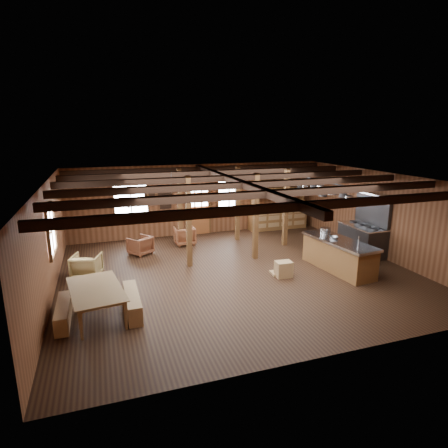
{
  "coord_description": "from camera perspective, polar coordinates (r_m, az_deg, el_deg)",
  "views": [
    {
      "loc": [
        -3.68,
        -9.73,
        4.13
      ],
      "look_at": [
        0.02,
        1.28,
        1.17
      ],
      "focal_mm": 30.0,
      "sensor_mm": 36.0,
      "label": 1
    }
  ],
  "objects": [
    {
      "name": "timber_posts",
      "position": [
        12.83,
        0.98,
        2.0
      ],
      "size": [
        3.95,
        2.35,
        2.8
      ],
      "color": "#4A2A15",
      "rests_on": "floor"
    },
    {
      "name": "window_back_right",
      "position": [
        15.25,
        0.75,
        4.73
      ],
      "size": [
        1.02,
        0.06,
        1.32
      ],
      "color": "white",
      "rests_on": "wall_back"
    },
    {
      "name": "window_left",
      "position": [
        10.62,
        -24.91,
        -0.85
      ],
      "size": [
        0.14,
        1.24,
        1.32
      ],
      "color": "white",
      "rests_on": "wall_back"
    },
    {
      "name": "armchair_b",
      "position": [
        13.79,
        -6.01,
        -1.79
      ],
      "size": [
        0.71,
        0.73,
        0.66
      ],
      "primitive_type": "imported",
      "rotation": [
        0.0,
        0.0,
        3.14
      ],
      "color": "brown",
      "rests_on": "floor"
    },
    {
      "name": "bowl",
      "position": [
        11.7,
        16.37,
        -1.97
      ],
      "size": [
        0.32,
        0.32,
        0.06
      ],
      "primitive_type": "imported",
      "rotation": [
        0.0,
        0.0,
        -0.35
      ],
      "color": "silver",
      "rests_on": "kitchen_island"
    },
    {
      "name": "ceiling_joists",
      "position": [
        10.67,
        1.8,
        6.47
      ],
      "size": [
        9.8,
        8.82,
        0.18
      ],
      "color": "black",
      "rests_on": "ceiling"
    },
    {
      "name": "counter_pot",
      "position": [
        12.16,
        15.18,
        -0.98
      ],
      "size": [
        0.31,
        0.31,
        0.19
      ],
      "primitive_type": "cylinder",
      "color": "silver",
      "rests_on": "kitchen_island"
    },
    {
      "name": "bench_wall",
      "position": [
        9.17,
        -23.27,
        -12.31
      ],
      "size": [
        0.28,
        1.48,
        0.41
      ],
      "primitive_type": "cube",
      "color": "#9C6F47",
      "rests_on": "floor"
    },
    {
      "name": "dining_table",
      "position": [
        9.06,
        -18.55,
        -11.21
      ],
      "size": [
        1.35,
        2.08,
        0.68
      ],
      "primitive_type": "imported",
      "rotation": [
        0.0,
        0.0,
        1.72
      ],
      "color": "olive",
      "rests_on": "floor"
    },
    {
      "name": "window_back_left",
      "position": [
        14.46,
        -14.03,
        3.77
      ],
      "size": [
        1.32,
        0.06,
        1.32
      ],
      "color": "white",
      "rests_on": "wall_back"
    },
    {
      "name": "pot_rack",
      "position": [
        12.1,
        14.96,
        5.0
      ],
      "size": [
        0.41,
        3.0,
        0.46
      ],
      "color": "#323134",
      "rests_on": "ceiling"
    },
    {
      "name": "commercial_range",
      "position": [
        13.45,
        20.52,
        -1.56
      ],
      "size": [
        0.87,
        1.71,
        2.1
      ],
      "color": "#323134",
      "rests_on": "floor"
    },
    {
      "name": "armchair_a",
      "position": [
        12.96,
        -12.65,
        -3.21
      ],
      "size": [
        0.94,
        0.94,
        0.62
      ],
      "primitive_type": "imported",
      "rotation": [
        0.0,
        0.0,
        3.75
      ],
      "color": "brown",
      "rests_on": "floor"
    },
    {
      "name": "notice_boards",
      "position": [
        14.57,
        -9.71,
        4.23
      ],
      "size": [
        1.08,
        0.03,
        0.9
      ],
      "color": "silver",
      "rests_on": "wall_back"
    },
    {
      "name": "room",
      "position": [
        10.76,
        2.08,
        -0.42
      ],
      "size": [
        10.04,
        9.04,
        2.84
      ],
      "color": "black",
      "rests_on": "ground"
    },
    {
      "name": "back_counter",
      "position": [
        16.03,
        8.15,
        1.41
      ],
      "size": [
        2.55,
        0.6,
        2.45
      ],
      "color": "brown",
      "rests_on": "floor"
    },
    {
      "name": "step_stool",
      "position": [
        10.93,
        9.06,
        -6.81
      ],
      "size": [
        0.53,
        0.39,
        0.46
      ],
      "primitive_type": "cube",
      "rotation": [
        0.0,
        0.0,
        -0.05
      ],
      "color": "#9C6F47",
      "rests_on": "floor"
    },
    {
      "name": "bench_aisle",
      "position": [
        9.13,
        -13.78,
        -11.49
      ],
      "size": [
        0.31,
        1.63,
        0.45
      ],
      "primitive_type": "cube",
      "color": "#9C6F47",
      "rests_on": "floor"
    },
    {
      "name": "kitchen_island",
      "position": [
        11.74,
        17.03,
        -4.49
      ],
      "size": [
        1.14,
        2.58,
        1.2
      ],
      "rotation": [
        0.0,
        0.0,
        0.11
      ],
      "color": "brown",
      "rests_on": "floor"
    },
    {
      "name": "pendant_lamps",
      "position": [
        10.99,
        -10.84,
        4.19
      ],
      "size": [
        1.86,
        2.36,
        0.66
      ],
      "color": "#323134",
      "rests_on": "ceiling"
    },
    {
      "name": "armchair_c",
      "position": [
        11.39,
        -20.19,
        -6.03
      ],
      "size": [
        0.93,
        0.94,
        0.69
      ],
      "primitive_type": "imported",
      "rotation": [
        0.0,
        0.0,
        2.84
      ],
      "color": "olive",
      "rests_on": "floor"
    },
    {
      "name": "back_door",
      "position": [
        15.01,
        -3.93,
        1.74
      ],
      "size": [
        1.02,
        0.08,
        2.15
      ],
      "color": "brown",
      "rests_on": "floor"
    }
  ]
}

